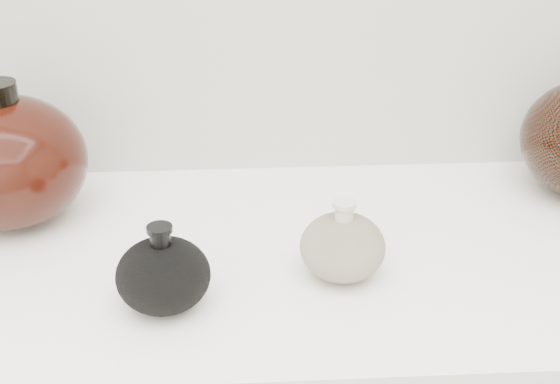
{
  "coord_description": "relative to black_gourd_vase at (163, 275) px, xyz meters",
  "views": [
    {
      "loc": [
        -0.04,
        0.09,
        1.44
      ],
      "look_at": [
        0.01,
        0.92,
        1.0
      ],
      "focal_mm": 50.0,
      "sensor_mm": 36.0,
      "label": 1
    }
  ],
  "objects": [
    {
      "name": "cream_gourd_vase",
      "position": [
        0.21,
        0.05,
        -0.0
      ],
      "size": [
        0.13,
        0.13,
        0.1
      ],
      "color": "beige",
      "rests_on": "display_counter"
    },
    {
      "name": "black_gourd_vase",
      "position": [
        0.0,
        0.0,
        0.0
      ],
      "size": [
        0.13,
        0.13,
        0.11
      ],
      "color": "black",
      "rests_on": "display_counter"
    },
    {
      "name": "room",
      "position": [
        0.13,
        -0.57,
        0.36
      ],
      "size": [
        3.04,
        2.42,
        2.64
      ],
      "color": "slate",
      "rests_on": "ground"
    },
    {
      "name": "left_round_pot",
      "position": [
        -0.22,
        0.22,
        0.05
      ],
      "size": [
        0.23,
        0.23,
        0.2
      ],
      "color": "black",
      "rests_on": "display_counter"
    }
  ]
}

